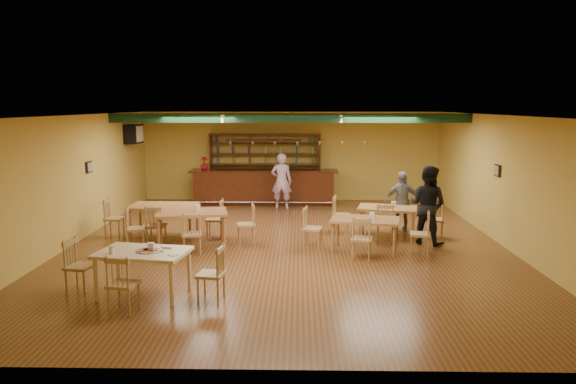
{
  "coord_description": "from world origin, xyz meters",
  "views": [
    {
      "loc": [
        0.28,
        -12.17,
        3.24
      ],
      "look_at": [
        0.01,
        0.6,
        1.15
      ],
      "focal_mm": 33.42,
      "sensor_mm": 36.0,
      "label": 1
    }
  ],
  "objects_px": {
    "bar_counter": "(264,187)",
    "near_table": "(144,274)",
    "patron_right_a": "(428,205)",
    "dining_table_c": "(192,229)",
    "dining_table_a": "(164,221)",
    "dining_table_d": "(365,235)",
    "dining_table_b": "(387,221)",
    "patron_bar": "(281,181)"
  },
  "relations": [
    {
      "from": "bar_counter",
      "to": "near_table",
      "type": "distance_m",
      "value": 8.74
    },
    {
      "from": "patron_right_a",
      "to": "dining_table_c",
      "type": "bearing_deg",
      "value": 41.71
    },
    {
      "from": "dining_table_a",
      "to": "patron_right_a",
      "type": "distance_m",
      "value": 6.36
    },
    {
      "from": "patron_right_a",
      "to": "near_table",
      "type": "bearing_deg",
      "value": 71.11
    },
    {
      "from": "patron_right_a",
      "to": "dining_table_a",
      "type": "bearing_deg",
      "value": 33.86
    },
    {
      "from": "dining_table_d",
      "to": "patron_right_a",
      "type": "xyz_separation_m",
      "value": [
        1.54,
        0.71,
        0.55
      ]
    },
    {
      "from": "dining_table_a",
      "to": "dining_table_b",
      "type": "bearing_deg",
      "value": 4.39
    },
    {
      "from": "bar_counter",
      "to": "dining_table_a",
      "type": "xyz_separation_m",
      "value": [
        -2.17,
        -4.48,
        -0.16
      ]
    },
    {
      "from": "dining_table_b",
      "to": "patron_bar",
      "type": "distance_m",
      "value": 4.36
    },
    {
      "from": "dining_table_d",
      "to": "patron_bar",
      "type": "distance_m",
      "value": 5.27
    },
    {
      "from": "patron_bar",
      "to": "near_table",
      "type": "bearing_deg",
      "value": 77.3
    },
    {
      "from": "bar_counter",
      "to": "patron_right_a",
      "type": "height_order",
      "value": "patron_right_a"
    },
    {
      "from": "bar_counter",
      "to": "dining_table_c",
      "type": "distance_m",
      "value": 5.46
    },
    {
      "from": "dining_table_c",
      "to": "bar_counter",
      "type": "bearing_deg",
      "value": 64.51
    },
    {
      "from": "dining_table_a",
      "to": "patron_right_a",
      "type": "bearing_deg",
      "value": -3.26
    },
    {
      "from": "bar_counter",
      "to": "dining_table_c",
      "type": "bearing_deg",
      "value": -104.14
    },
    {
      "from": "bar_counter",
      "to": "dining_table_c",
      "type": "xyz_separation_m",
      "value": [
        -1.33,
        -5.29,
        -0.16
      ]
    },
    {
      "from": "dining_table_a",
      "to": "patron_right_a",
      "type": "relative_size",
      "value": 0.87
    },
    {
      "from": "dining_table_b",
      "to": "near_table",
      "type": "bearing_deg",
      "value": -124.91
    },
    {
      "from": "patron_bar",
      "to": "patron_right_a",
      "type": "bearing_deg",
      "value": 133.0
    },
    {
      "from": "dining_table_c",
      "to": "near_table",
      "type": "xyz_separation_m",
      "value": [
        -0.16,
        -3.31,
        -0.01
      ]
    },
    {
      "from": "dining_table_b",
      "to": "patron_right_a",
      "type": "height_order",
      "value": "patron_right_a"
    },
    {
      "from": "bar_counter",
      "to": "dining_table_a",
      "type": "bearing_deg",
      "value": -115.89
    },
    {
      "from": "bar_counter",
      "to": "patron_bar",
      "type": "height_order",
      "value": "patron_bar"
    },
    {
      "from": "dining_table_b",
      "to": "dining_table_c",
      "type": "height_order",
      "value": "dining_table_c"
    },
    {
      "from": "dining_table_d",
      "to": "near_table",
      "type": "distance_m",
      "value": 5.05
    },
    {
      "from": "near_table",
      "to": "bar_counter",
      "type": "bearing_deg",
      "value": 89.34
    },
    {
      "from": "dining_table_d",
      "to": "patron_bar",
      "type": "relative_size",
      "value": 0.84
    },
    {
      "from": "bar_counter",
      "to": "dining_table_a",
      "type": "distance_m",
      "value": 4.98
    },
    {
      "from": "near_table",
      "to": "patron_bar",
      "type": "distance_m",
      "value": 8.07
    },
    {
      "from": "bar_counter",
      "to": "dining_table_b",
      "type": "distance_m",
      "value": 5.35
    },
    {
      "from": "dining_table_c",
      "to": "dining_table_d",
      "type": "xyz_separation_m",
      "value": [
        3.95,
        -0.38,
        -0.03
      ]
    },
    {
      "from": "bar_counter",
      "to": "patron_bar",
      "type": "bearing_deg",
      "value": -54.1
    },
    {
      "from": "dining_table_b",
      "to": "dining_table_d",
      "type": "distance_m",
      "value": 1.68
    },
    {
      "from": "bar_counter",
      "to": "patron_bar",
      "type": "distance_m",
      "value": 1.07
    },
    {
      "from": "dining_table_d",
      "to": "near_table",
      "type": "relative_size",
      "value": 1.0
    },
    {
      "from": "dining_table_a",
      "to": "near_table",
      "type": "height_order",
      "value": "dining_table_a"
    },
    {
      "from": "patron_right_a",
      "to": "dining_table_d",
      "type": "bearing_deg",
      "value": 63.05
    },
    {
      "from": "dining_table_b",
      "to": "dining_table_c",
      "type": "distance_m",
      "value": 4.82
    },
    {
      "from": "bar_counter",
      "to": "dining_table_c",
      "type": "relative_size",
      "value": 2.97
    },
    {
      "from": "bar_counter",
      "to": "dining_table_a",
      "type": "relative_size",
      "value": 2.97
    },
    {
      "from": "dining_table_c",
      "to": "patron_bar",
      "type": "bearing_deg",
      "value": 55.28
    }
  ]
}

